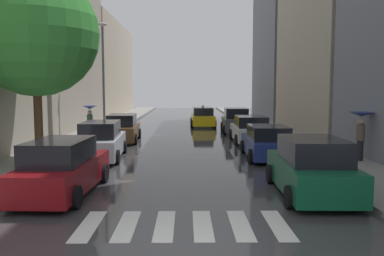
% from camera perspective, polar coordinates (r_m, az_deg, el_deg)
% --- Properties ---
extents(ground_plane, '(28.00, 72.00, 0.04)m').
position_cam_1_polar(ground_plane, '(31.38, -0.92, -0.37)').
color(ground_plane, '#38383B').
extents(sidewalk_left, '(3.00, 72.00, 0.15)m').
position_cam_1_polar(sidewalk_left, '(32.05, -12.62, -0.21)').
color(sidewalk_left, gray).
rests_on(sidewalk_left, ground).
extents(sidewalk_right, '(3.00, 72.00, 0.15)m').
position_cam_1_polar(sidewalk_right, '(32.02, 10.79, -0.18)').
color(sidewalk_right, gray).
rests_on(sidewalk_right, ground).
extents(crosswalk_stripes, '(4.95, 2.20, 0.01)m').
position_cam_1_polar(crosswalk_stripes, '(9.87, -1.17, -13.54)').
color(crosswalk_stripes, silver).
rests_on(crosswalk_stripes, ground).
extents(building_left_mid, '(6.00, 14.81, 11.47)m').
position_cam_1_polar(building_left_mid, '(33.74, -20.24, 9.49)').
color(building_left_mid, '#9E9384').
rests_on(building_left_mid, ground).
extents(building_left_far, '(6.00, 21.48, 11.14)m').
position_cam_1_polar(building_left_far, '(51.83, -13.27, 8.02)').
color(building_left_far, '#B2A38C').
rests_on(building_left_far, ground).
extents(building_right_far, '(6.00, 12.17, 22.21)m').
position_cam_1_polar(building_right_far, '(44.82, 13.84, 15.54)').
color(building_right_far, slate).
rests_on(building_right_far, ground).
extents(parked_car_left_nearest, '(2.13, 4.78, 1.71)m').
position_cam_1_polar(parked_car_left_nearest, '(13.03, -17.84, -5.49)').
color(parked_car_left_nearest, maroon).
rests_on(parked_car_left_nearest, ground).
extents(parked_car_left_second, '(2.15, 4.76, 1.74)m').
position_cam_1_polar(parked_car_left_second, '(19.11, -12.67, -1.86)').
color(parked_car_left_second, '#B2B7BF').
rests_on(parked_car_left_second, ground).
extents(parked_car_left_third, '(2.13, 4.65, 1.68)m').
position_cam_1_polar(parked_car_left_third, '(25.07, -9.77, -0.11)').
color(parked_car_left_third, brown).
rests_on(parked_car_left_third, ground).
extents(parked_car_right_nearest, '(2.24, 4.53, 1.77)m').
position_cam_1_polar(parked_car_right_nearest, '(12.85, 16.49, -5.50)').
color(parked_car_right_nearest, '#0C4C2D').
rests_on(parked_car_right_nearest, ground).
extents(parked_car_right_second, '(2.16, 4.49, 1.53)m').
position_cam_1_polar(parked_car_right_second, '(19.14, 10.57, -2.06)').
color(parked_car_right_second, navy).
rests_on(parked_car_right_second, ground).
extents(parked_car_right_third, '(2.18, 4.50, 1.60)m').
position_cam_1_polar(parked_car_right_third, '(24.63, 8.21, -0.26)').
color(parked_car_right_third, silver).
rests_on(parked_car_right_third, ground).
extents(parked_car_right_fourth, '(2.12, 4.29, 1.82)m').
position_cam_1_polar(parked_car_right_fourth, '(29.92, 6.18, 0.96)').
color(parked_car_right_fourth, '#474C51').
rests_on(parked_car_right_fourth, ground).
extents(taxi_midroad, '(2.12, 4.58, 1.81)m').
position_cam_1_polar(taxi_midroad, '(34.73, 1.54, 1.50)').
color(taxi_midroad, yellow).
rests_on(taxi_midroad, ground).
extents(pedestrian_near_tree, '(1.03, 1.03, 2.09)m').
position_cam_1_polar(pedestrian_near_tree, '(18.74, 22.71, 0.36)').
color(pedestrian_near_tree, black).
rests_on(pedestrian_near_tree, sidewalk_right).
extents(pedestrian_by_kerb, '(0.92, 0.92, 2.05)m').
position_cam_1_polar(pedestrian_by_kerb, '(25.29, -14.21, 1.68)').
color(pedestrian_by_kerb, navy).
rests_on(pedestrian_by_kerb, sidewalk_left).
extents(street_tree_left, '(5.39, 5.39, 8.13)m').
position_cam_1_polar(street_tree_left, '(18.86, -21.24, 12.33)').
color(street_tree_left, '#513823').
rests_on(street_tree_left, sidewalk_left).
extents(lamp_post_left, '(0.60, 0.28, 7.49)m').
position_cam_1_polar(lamp_post_left, '(28.22, -12.40, 7.88)').
color(lamp_post_left, '#595B60').
rests_on(lamp_post_left, sidewalk_left).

